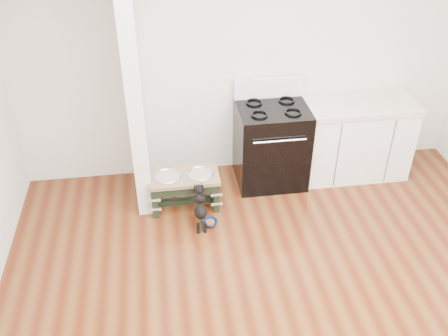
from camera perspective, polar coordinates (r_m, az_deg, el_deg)
ground at (r=4.28m, az=8.29°, el=-18.29°), size 5.00×5.00×0.00m
room_shell at (r=3.17m, az=10.67°, el=-0.09°), size 5.00×5.00×5.00m
partition_wall at (r=4.99m, az=-10.27°, el=9.77°), size 0.15×0.80×2.70m
oven_range at (r=5.58m, az=5.40°, el=2.82°), size 0.76×0.69×1.14m
cabinet_run at (r=5.90m, az=14.68°, el=3.33°), size 1.24×0.64×0.91m
dog_feeder at (r=5.26m, az=-4.55°, el=-1.88°), size 0.73×0.39×0.42m
puppy at (r=5.02m, az=-2.75°, el=-4.39°), size 0.13×0.38×0.45m
floor_bowl at (r=5.16m, az=-1.63°, el=-6.27°), size 0.17×0.17×0.05m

